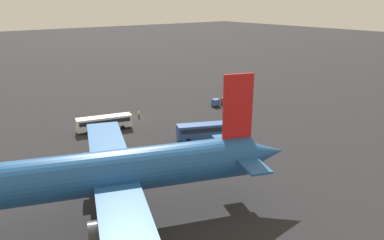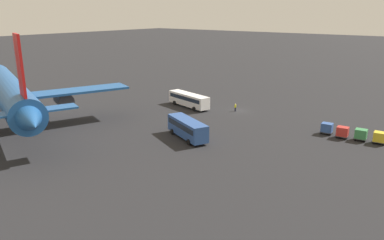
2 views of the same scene
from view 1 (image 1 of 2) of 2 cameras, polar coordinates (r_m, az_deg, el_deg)
name	(u,v)px [view 1 (image 1 of 2)]	position (r m, az deg, el deg)	size (l,w,h in m)	color
ground_plane	(138,117)	(93.99, -8.18, 0.51)	(600.00, 600.00, 0.00)	#232326
airplane	(102,174)	(48.59, -13.54, -7.99)	(49.72, 42.85, 18.71)	#1E5193
shuttle_bus_near	(104,122)	(85.16, -13.23, -0.30)	(12.31, 5.49, 3.17)	white
shuttle_bus_far	(202,130)	(77.37, 1.52, -1.58)	(10.57, 6.78, 3.37)	#2D5199
baggage_tug	(247,96)	(110.30, 8.32, 3.63)	(2.69, 2.25, 2.10)	gold
worker_person	(139,114)	(92.83, -8.10, 0.86)	(0.38, 0.38, 1.74)	#1E1E2D
cargo_cart_yellow	(239,97)	(107.75, 7.12, 3.48)	(2.12, 1.84, 2.06)	#38383D
cargo_cart_green	(232,99)	(105.60, 6.07, 3.22)	(2.12, 1.84, 2.06)	#38383D
cargo_cart_red	(225,101)	(103.27, 5.09, 2.91)	(2.12, 1.84, 2.06)	#38383D
cargo_cart_blue	(216,102)	(101.81, 3.63, 2.73)	(2.12, 1.84, 2.06)	#38383D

